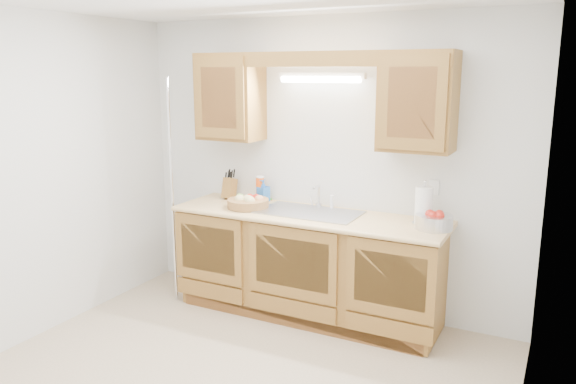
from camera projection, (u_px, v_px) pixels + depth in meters
The scene contains 17 objects.
room at pixel (229, 201), 3.52m from camera, with size 3.52×3.50×2.50m.
base_cabinets at pixel (308, 266), 4.74m from camera, with size 2.20×0.60×0.86m, color olive.
countertop at pixel (308, 216), 4.63m from camera, with size 2.30×0.63×0.04m, color tan.
upper_cabinet_left at pixel (230, 97), 4.93m from camera, with size 0.55×0.33×0.75m, color olive.
upper_cabinet_right at pixel (418, 102), 4.19m from camera, with size 0.55×0.33×0.75m, color olive.
valance at pixel (309, 59), 4.37m from camera, with size 2.20×0.05×0.12m, color olive.
fluorescent_fixture at pixel (321, 77), 4.60m from camera, with size 0.76×0.08×0.08m.
sink at pixel (309, 221), 4.66m from camera, with size 0.84×0.46×0.36m.
wire_shelf_pole at pixel (172, 193), 4.92m from camera, with size 0.03×0.03×2.00m, color silver.
outlet_plate at pixel (434, 187), 4.42m from camera, with size 0.08×0.01×0.12m, color white.
fruit_basket at pixel (248, 202), 4.81m from camera, with size 0.41×0.41×0.11m.
knife_block at pixel (229, 188), 5.15m from camera, with size 0.10×0.16×0.28m.
orange_canister at pixel (260, 188), 5.05m from camera, with size 0.09×0.09×0.22m.
soap_bottle at pixel (263, 191), 5.03m from camera, with size 0.09×0.09×0.20m, color #2462B6.
sponge at pixel (266, 199), 5.09m from camera, with size 0.11×0.09×0.02m.
paper_towel at pixel (424, 206), 4.27m from camera, with size 0.17×0.17×0.34m.
apple_bowl at pixel (434, 221), 4.16m from camera, with size 0.31×0.31×0.14m.
Camera 1 is at (1.89, -2.89, 2.05)m, focal length 35.00 mm.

